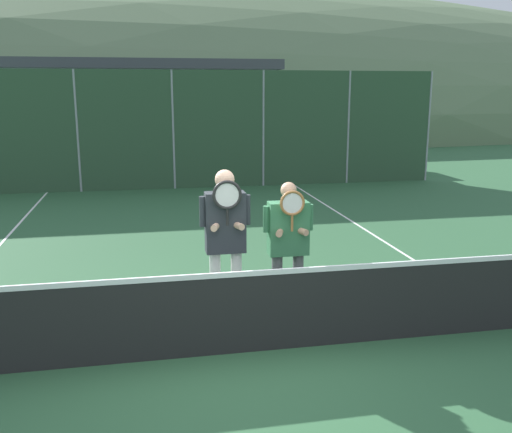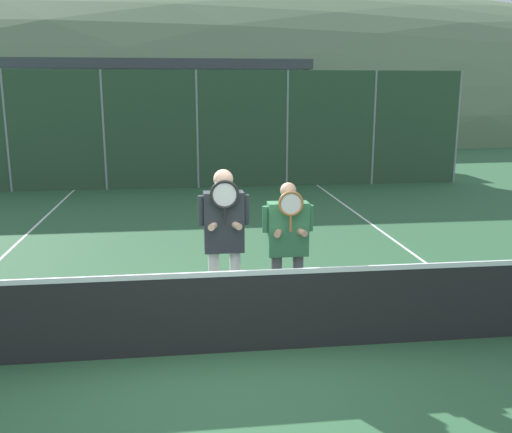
% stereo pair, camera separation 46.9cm
% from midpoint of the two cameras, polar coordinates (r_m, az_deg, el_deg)
% --- Properties ---
extents(ground_plane, '(120.00, 120.00, 0.00)m').
position_cam_midpoint_polar(ground_plane, '(6.28, -4.57, -13.50)').
color(ground_plane, '#2D5B38').
extents(hill_distant, '(118.56, 65.87, 23.05)m').
position_cam_midpoint_polar(hill_distant, '(57.48, -10.74, 9.68)').
color(hill_distant, '#5B7551').
rests_on(hill_distant, ground_plane).
extents(clubhouse_building, '(12.43, 5.50, 3.83)m').
position_cam_midpoint_polar(clubhouse_building, '(23.82, -14.36, 10.28)').
color(clubhouse_building, '#9EA3A8').
rests_on(clubhouse_building, ground_plane).
extents(fence_back, '(15.43, 0.06, 3.27)m').
position_cam_midpoint_polar(fence_back, '(16.19, -9.11, 8.51)').
color(fence_back, gray).
rests_on(fence_back, ground_plane).
extents(tennis_net, '(9.32, 0.09, 1.01)m').
position_cam_midpoint_polar(tennis_net, '(6.08, -4.65, -9.51)').
color(tennis_net, gray).
rests_on(tennis_net, ground_plane).
extents(court_line_right_sideline, '(0.05, 16.00, 0.01)m').
position_cam_midpoint_polar(court_line_right_sideline, '(9.91, 13.61, -3.87)').
color(court_line_right_sideline, white).
rests_on(court_line_right_sideline, ground_plane).
extents(player_leftmost, '(0.60, 0.34, 1.87)m').
position_cam_midpoint_polar(player_leftmost, '(6.64, -5.10, -1.69)').
color(player_leftmost, white).
rests_on(player_leftmost, ground_plane).
extents(player_center_left, '(0.61, 0.34, 1.69)m').
position_cam_midpoint_polar(player_center_left, '(6.83, 1.27, -2.31)').
color(player_center_left, '#56565B').
rests_on(player_center_left, ground_plane).
extents(car_far_left, '(4.52, 2.01, 1.86)m').
position_cam_midpoint_polar(car_far_left, '(18.43, -22.93, 6.00)').
color(car_far_left, navy).
rests_on(car_far_left, ground_plane).
extents(car_left_of_center, '(4.16, 2.01, 1.79)m').
position_cam_midpoint_polar(car_left_of_center, '(18.54, -7.19, 6.83)').
color(car_left_of_center, black).
rests_on(car_left_of_center, ground_plane).
extents(car_center, '(4.44, 1.95, 1.68)m').
position_cam_midpoint_polar(car_center, '(19.42, 7.79, 6.93)').
color(car_center, silver).
rests_on(car_center, ground_plane).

